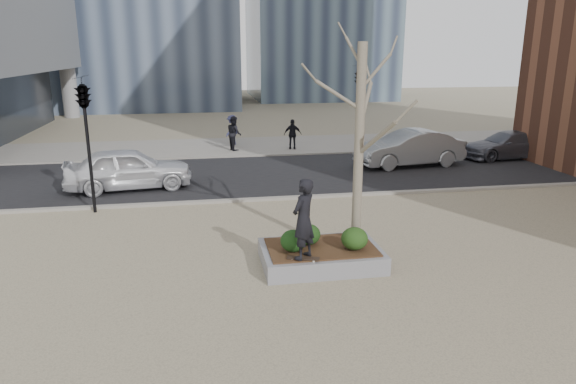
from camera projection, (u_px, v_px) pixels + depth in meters
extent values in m
plane|color=gray|center=(282.00, 267.00, 12.96)|extent=(120.00, 120.00, 0.00)
cube|color=black|center=(245.00, 175.00, 22.45)|extent=(60.00, 8.00, 0.02)
cube|color=gray|center=(234.00, 147.00, 29.10)|extent=(60.00, 6.00, 0.02)
cube|color=gray|center=(321.00, 256.00, 13.07)|extent=(3.00, 2.00, 0.45)
cube|color=#382314|center=(321.00, 247.00, 13.00)|extent=(2.70, 1.70, 0.04)
ellipsoid|color=black|center=(293.00, 241.00, 12.61)|extent=(0.64, 0.64, 0.55)
ellipsoid|color=black|center=(308.00, 234.00, 13.07)|extent=(0.63, 0.63, 0.54)
ellipsoid|color=#1B3A12|center=(355.00, 239.00, 12.74)|extent=(0.66, 0.66, 0.57)
imported|color=black|center=(303.00, 219.00, 11.94)|extent=(0.83, 0.83, 1.94)
imported|color=white|center=(129.00, 168.00, 20.00)|extent=(5.02, 2.57, 1.64)
imported|color=gray|center=(409.00, 148.00, 24.05)|extent=(5.24, 2.34, 1.67)
imported|color=#545560|center=(507.00, 145.00, 25.79)|extent=(4.71, 2.12, 1.34)
imported|color=black|center=(234.00, 133.00, 27.81)|extent=(0.91, 1.05, 1.84)
imported|color=#3D406E|center=(232.00, 130.00, 29.31)|extent=(1.17, 1.27, 1.72)
imported|color=black|center=(293.00, 134.00, 28.10)|extent=(1.01, 0.55, 1.64)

